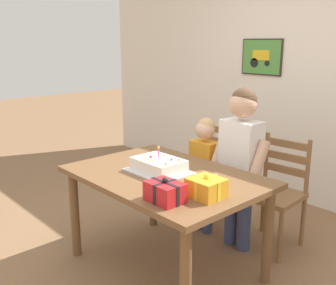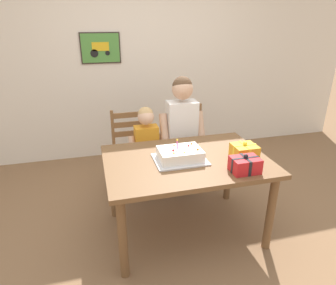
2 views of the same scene
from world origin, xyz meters
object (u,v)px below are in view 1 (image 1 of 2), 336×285
object	(u,v)px
gift_box_beside_cake	(165,192)
child_older	(241,153)
chair_left	(213,172)
chair_right	(276,192)
birthday_cake	(159,166)
gift_box_red_large	(206,188)
child_younger	(204,164)
dining_table	(165,187)

from	to	relation	value
gift_box_beside_cake	child_older	size ratio (longest dim) A/B	0.17
chair_left	chair_right	distance (m)	0.69
gift_box_beside_cake	chair_right	bearing A→B (deg)	91.31
birthday_cake	chair_left	size ratio (longest dim) A/B	0.48
birthday_cake	gift_box_red_large	distance (m)	0.56
chair_right	child_older	world-z (taller)	child_older
gift_box_beside_cake	gift_box_red_large	bearing A→B (deg)	63.21
child_younger	gift_box_red_large	bearing A→B (deg)	-46.94
chair_left	gift_box_red_large	bearing A→B (deg)	-50.74
dining_table	child_older	bearing A→B (deg)	76.22
gift_box_red_large	child_younger	distance (m)	1.06
dining_table	chair_left	bearing A→B (deg)	110.62
chair_left	child_younger	bearing A→B (deg)	-64.72
chair_right	child_older	distance (m)	0.47
birthday_cake	child_older	distance (m)	0.71
chair_left	child_younger	world-z (taller)	child_younger
chair_left	chair_right	xyz separation A→B (m)	(0.69, -0.00, 0.00)
gift_box_red_large	chair_left	world-z (taller)	chair_left
chair_right	gift_box_beside_cake	bearing A→B (deg)	-88.69
gift_box_red_large	chair_left	bearing A→B (deg)	129.26
gift_box_beside_cake	birthday_cake	bearing A→B (deg)	142.95
dining_table	child_younger	world-z (taller)	child_younger
gift_box_red_large	gift_box_beside_cake	xyz separation A→B (m)	(-0.12, -0.23, 0.00)
dining_table	gift_box_beside_cake	size ratio (longest dim) A/B	6.20
dining_table	gift_box_red_large	size ratio (longest dim) A/B	6.74
child_younger	birthday_cake	bearing A→B (deg)	-76.37
chair_right	child_older	bearing A→B (deg)	-124.89
child_older	child_younger	world-z (taller)	child_older
dining_table	child_younger	distance (m)	0.70
gift_box_beside_cake	chair_left	xyz separation A→B (m)	(-0.72, 1.26, -0.34)
dining_table	gift_box_red_large	world-z (taller)	gift_box_red_large
birthday_cake	child_older	xyz separation A→B (m)	(0.22, 0.67, 0.01)
gift_box_beside_cake	chair_left	size ratio (longest dim) A/B	0.25
gift_box_beside_cake	chair_right	world-z (taller)	chair_right
birthday_cake	gift_box_beside_cake	xyz separation A→B (m)	(0.43, -0.33, 0.01)
gift_box_beside_cake	chair_right	size ratio (longest dim) A/B	0.25
chair_left	child_younger	distance (m)	0.33
gift_box_beside_cake	dining_table	bearing A→B (deg)	137.92
gift_box_red_large	child_older	size ratio (longest dim) A/B	0.16
dining_table	birthday_cake	xyz separation A→B (m)	(-0.06, -0.01, 0.15)
gift_box_red_large	child_older	bearing A→B (deg)	113.24
birthday_cake	chair_right	size ratio (longest dim) A/B	0.48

